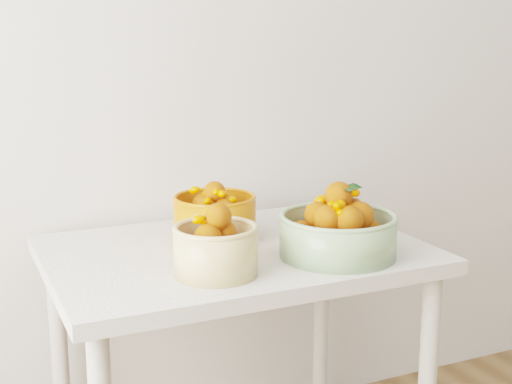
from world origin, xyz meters
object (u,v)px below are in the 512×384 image
at_px(bowl_cream, 216,248).
at_px(bowl_orange, 215,216).
at_px(table, 236,281).
at_px(bowl_green, 338,231).

height_order(bowl_cream, bowl_orange, bowl_cream).
distance_m(table, bowl_green, 0.32).
distance_m(bowl_cream, bowl_orange, 0.30).
bearing_deg(bowl_green, table, 140.03).
bearing_deg(table, bowl_orange, 101.76).
bearing_deg(bowl_green, bowl_cream, -179.35).
distance_m(table, bowl_orange, 0.19).
bearing_deg(bowl_orange, table, -78.24).
xyz_separation_m(table, bowl_cream, (-0.13, -0.18, 0.16)).
distance_m(bowl_cream, bowl_green, 0.34).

